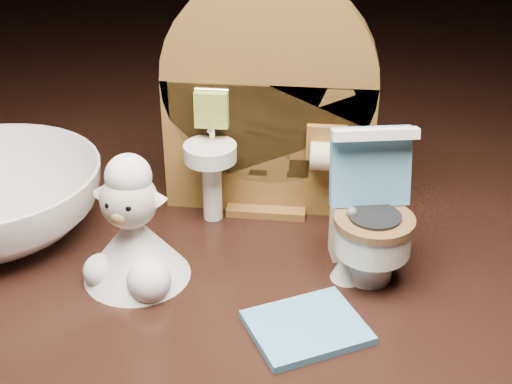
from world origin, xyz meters
TOP-DOWN VIEW (x-y plane):
  - backdrop_panel at (-0.00, 0.06)m, footprint 0.13×0.05m
  - toy_toilet at (0.06, 0.00)m, footprint 0.05×0.06m
  - bath_mat at (0.03, -0.06)m, footprint 0.07×0.07m
  - toilet_brush at (0.05, -0.01)m, footprint 0.02×0.02m
  - plush_lamb at (-0.06, -0.02)m, footprint 0.06×0.06m

SIDE VIEW (x-z plane):
  - bath_mat at x=0.03m, z-range 0.00..0.00m
  - toilet_brush at x=0.05m, z-range -0.01..0.03m
  - plush_lamb at x=-0.06m, z-range -0.01..0.06m
  - toy_toilet at x=0.06m, z-range -0.01..0.07m
  - backdrop_panel at x=0.00m, z-range -0.01..0.14m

